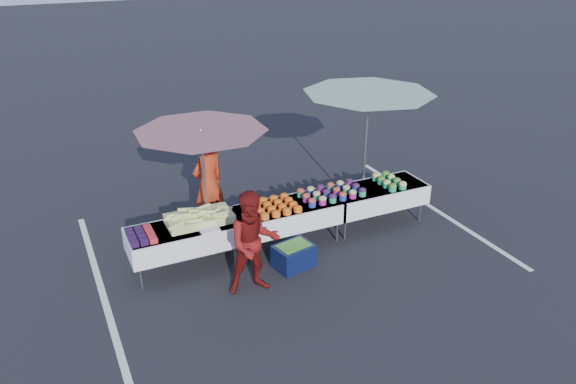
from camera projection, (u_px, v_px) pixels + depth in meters
name	position (u px, v px, depth m)	size (l,w,h in m)	color
ground	(288.00, 243.00, 9.90)	(80.00, 80.00, 0.00)	black
stripe_left	(101.00, 288.00, 8.66)	(0.10, 5.00, 0.00)	silver
stripe_right	(433.00, 208.00, 11.14)	(0.10, 5.00, 0.00)	silver
table_left	(186.00, 236.00, 8.96)	(1.86, 0.81, 0.75)	white
table_center	(288.00, 214.00, 9.65)	(1.86, 0.81, 0.75)	white
table_right	(376.00, 195.00, 10.35)	(1.86, 0.81, 0.75)	white
berry_punnets	(141.00, 236.00, 8.55)	(0.40, 0.54, 0.08)	black
corn_pile	(199.00, 218.00, 8.98)	(1.16, 0.57, 0.26)	tan
plastic_bags	(209.00, 230.00, 8.75)	(0.30, 0.25, 0.05)	white
carrot_bowls	(275.00, 206.00, 9.46)	(0.75, 0.69, 0.11)	orange
potato_cups	(332.00, 192.00, 9.88)	(1.14, 0.58, 0.16)	#21339B
bean_baskets	(389.00, 181.00, 10.34)	(0.36, 0.68, 0.15)	#269961
vendor	(209.00, 183.00, 9.99)	(0.67, 0.44, 1.84)	#B13014
customer	(254.00, 243.00, 8.29)	(0.80, 0.62, 1.64)	maroon
umbrella_left	(202.00, 141.00, 8.88)	(2.77, 2.77, 2.19)	black
umbrella_right	(368.00, 104.00, 10.02)	(2.67, 2.67, 2.43)	black
storage_bin	(294.00, 256.00, 9.13)	(0.69, 0.56, 0.40)	#0B1337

